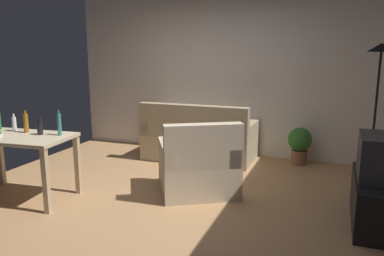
% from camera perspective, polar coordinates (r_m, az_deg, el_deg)
% --- Properties ---
extents(ground_plane, '(5.20, 4.40, 0.02)m').
position_cam_1_polar(ground_plane, '(4.73, -3.32, -10.14)').
color(ground_plane, tan).
extents(wall_rear, '(5.20, 0.10, 2.70)m').
position_cam_1_polar(wall_rear, '(6.47, 4.51, 8.16)').
color(wall_rear, silver).
rests_on(wall_rear, ground_plane).
extents(couch, '(1.72, 0.84, 0.92)m').
position_cam_1_polar(couch, '(6.11, 0.95, -1.91)').
color(couch, tan).
rests_on(couch, ground_plane).
extents(tv_stand, '(0.44, 1.10, 0.48)m').
position_cam_1_polar(tv_stand, '(4.35, 25.62, -9.79)').
color(tv_stand, black).
rests_on(tv_stand, ground_plane).
extents(tv, '(0.41, 0.60, 0.44)m').
position_cam_1_polar(tv, '(4.21, 26.22, -3.94)').
color(tv, '#2D2D33').
rests_on(tv, tv_stand).
extents(torchiere_lamp, '(0.32, 0.32, 1.81)m').
position_cam_1_polar(torchiere_lamp, '(5.06, 25.92, 6.75)').
color(torchiere_lamp, black).
rests_on(torchiere_lamp, ground_plane).
extents(desk, '(1.26, 0.81, 0.76)m').
position_cam_1_polar(desk, '(4.91, -24.26, -2.28)').
color(desk, '#C6B28E').
rests_on(desk, ground_plane).
extents(potted_plant, '(0.36, 0.36, 0.57)m').
position_cam_1_polar(potted_plant, '(6.09, 15.66, -2.18)').
color(potted_plant, brown).
rests_on(potted_plant, ground_plane).
extents(armchair, '(1.20, 1.18, 0.92)m').
position_cam_1_polar(armchair, '(4.72, 0.99, -5.91)').
color(armchair, beige).
rests_on(armchair, ground_plane).
extents(bottle_clear, '(0.05, 0.05, 0.21)m').
position_cam_1_polar(bottle_clear, '(5.15, -24.84, 0.59)').
color(bottle_clear, silver).
rests_on(bottle_clear, desk).
extents(bottle_amber, '(0.06, 0.06, 0.26)m').
position_cam_1_polar(bottle_amber, '(5.00, -23.38, 0.69)').
color(bottle_amber, '#9E6019').
rests_on(bottle_amber, desk).
extents(bottle_dark, '(0.07, 0.07, 0.20)m').
position_cam_1_polar(bottle_dark, '(4.82, -21.60, 0.07)').
color(bottle_dark, black).
rests_on(bottle_dark, desk).
extents(bottle_tall, '(0.05, 0.05, 0.29)m').
position_cam_1_polar(bottle_tall, '(4.70, -19.06, 0.53)').
color(bottle_tall, teal).
rests_on(bottle_tall, desk).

